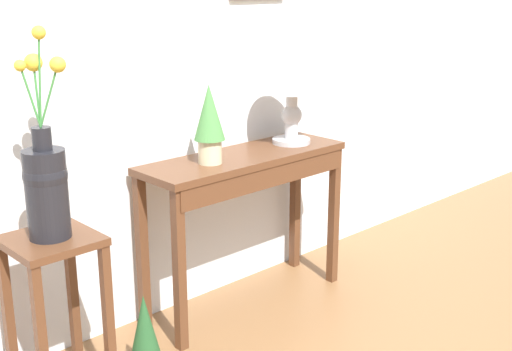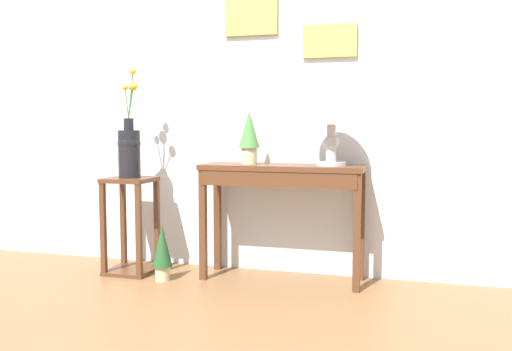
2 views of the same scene
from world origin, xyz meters
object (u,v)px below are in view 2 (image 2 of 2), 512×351
console_table (281,185)px  flower_vase_tall (129,146)px  potted_plant_floor (162,250)px  potted_plant_on_console (249,135)px  pedestal_stand_left (131,225)px  table_lamp (332,112)px

console_table → flower_vase_tall: 1.12m
console_table → potted_plant_floor: console_table is taller
potted_plant_on_console → flower_vase_tall: flower_vase_tall is taller
potted_plant_on_console → pedestal_stand_left: bearing=-173.3°
table_lamp → pedestal_stand_left: 1.63m
pedestal_stand_left → flower_vase_tall: size_ratio=0.89×
potted_plant_on_console → pedestal_stand_left: 1.08m
console_table → potted_plant_on_console: (-0.23, 0.01, 0.34)m
console_table → potted_plant_floor: bearing=-164.0°
potted_plant_on_console → potted_plant_floor: size_ratio=0.94×
potted_plant_on_console → flower_vase_tall: 0.86m
potted_plant_on_console → pedestal_stand_left: size_ratio=0.53×
table_lamp → console_table: bearing=-176.3°
console_table → pedestal_stand_left: (-1.08, -0.10, -0.32)m
potted_plant_on_console → potted_plant_floor: potted_plant_on_console is taller
flower_vase_tall → potted_plant_floor: bearing=-22.8°
table_lamp → potted_plant_on_console: 0.58m
potted_plant_on_console → flower_vase_tall: bearing=-173.3°
pedestal_stand_left → potted_plant_on_console: bearing=6.7°
console_table → flower_vase_tall: size_ratio=1.43×
table_lamp → flower_vase_tall: flower_vase_tall is taller
potted_plant_on_console → flower_vase_tall: size_ratio=0.48×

